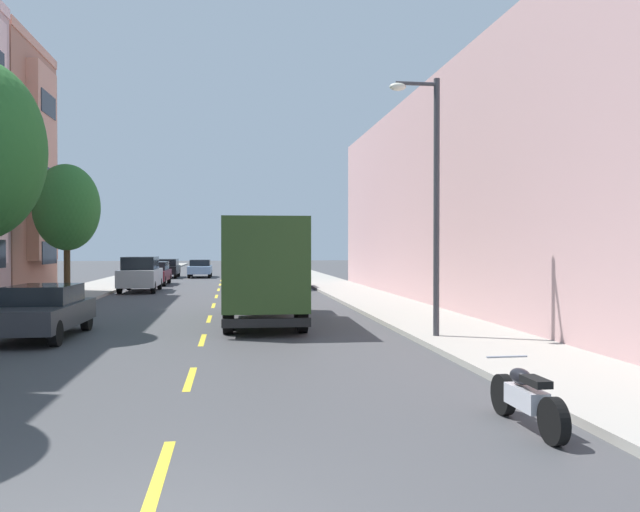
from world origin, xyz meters
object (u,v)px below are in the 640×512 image
Objects in this scene: delivery_box_truck at (263,265)px; street_tree_third at (67,208)px; parked_sedan_champagne at (280,269)px; parked_sedan_charcoal at (43,311)px; moving_sky_sedan at (200,268)px; parked_wagon_navy at (290,275)px; parked_suv_silver at (141,274)px; parked_suv_white at (273,263)px; parked_motorcycle at (526,399)px; parked_wagon_burgundy at (154,273)px; street_lamp at (431,187)px; parked_wagon_black at (167,268)px.

street_tree_third is at bearing 134.82° from delivery_box_truck.
delivery_box_truck is 27.75m from parked_sedan_champagne.
street_tree_third is 1.31× the size of parked_sedan_charcoal.
parked_wagon_navy is at bearing -67.84° from moving_sky_sedan.
parked_suv_silver is (0.07, 18.06, 0.24)m from parked_sedan_charcoal.
street_tree_third is 1.33× the size of moving_sky_sedan.
street_tree_third is at bearing -119.13° from parked_sedan_champagne.
parked_motorcycle is (0.33, -48.98, -0.58)m from parked_suv_white.
street_lamp is at bearing -68.83° from parked_wagon_burgundy.
parked_wagon_navy is (8.52, 19.68, 0.05)m from parked_sedan_charcoal.
street_lamp is 1.43× the size of parked_wagon_navy.
street_lamp reaches higher than parked_wagon_black.
delivery_box_truck reaches higher than moving_sky_sedan.
moving_sky_sedan is at bearing 78.86° from street_tree_third.
parked_suv_white reaches higher than parked_sedan_champagne.
parked_suv_white is (-1.52, 41.02, -3.06)m from street_lamp.
parked_wagon_black is at bearing 101.74° from parked_motorcycle.
parked_wagon_navy is at bearing -29.00° from parked_wagon_burgundy.
parked_wagon_burgundy is (2.14, 13.31, -3.39)m from street_tree_third.
parked_suv_white is at bearing 59.40° from parked_wagon_burgundy.
parked_suv_white reaches higher than parked_sedan_charcoal.
parked_sedan_charcoal is at bearing -89.85° from parked_wagon_black.
parked_wagon_burgundy is at bearing -120.60° from parked_suv_white.
parked_wagon_navy is (8.46, -4.69, 0.00)m from parked_wagon_burgundy.
street_tree_third is 1.24× the size of parked_suv_silver.
parked_sedan_champagne is at bearing -22.88° from parked_wagon_black.
street_lamp is 32.59m from parked_sedan_champagne.
parked_wagon_navy is at bearing -90.99° from parked_sedan_champagne.
moving_sky_sedan is (-6.22, -4.63, -0.24)m from parked_suv_white.
street_lamp is 1.40× the size of parked_suv_silver.
parked_suv_white is at bearing 77.38° from parked_sedan_charcoal.
parked_suv_white is 1.07× the size of moving_sky_sedan.
parked_sedan_charcoal is 40.01m from parked_suv_white.
parked_motorcycle is (11.15, -20.99, -3.78)m from street_tree_third.
parked_sedan_charcoal is at bearing -102.62° from parked_suv_white.
parked_suv_silver is at bearing 72.89° from street_tree_third.
parked_sedan_charcoal is 21.44m from parked_wagon_navy.
delivery_box_truck is 1.75× the size of parked_wagon_burgundy.
parked_suv_silver is at bearing 111.58° from delivery_box_truck.
street_tree_third reaches higher than parked_suv_silver.
parked_suv_silver is 29.41m from parked_motorcycle.
parked_suv_white is 7.76m from moving_sky_sedan.
moving_sky_sedan is at bearing 147.10° from parked_sedan_champagne.
parked_suv_white is at bearing 67.56° from parked_suv_silver.
parked_suv_white is at bearing 68.86° from street_tree_third.
parked_wagon_navy is (8.61, -14.44, 0.00)m from parked_wagon_black.
parked_sedan_champagne is at bearing 55.05° from parked_suv_silver.
parked_motorcycle is at bearing -76.94° from delivery_box_truck.
parked_wagon_burgundy is at bearing 105.68° from delivery_box_truck.
parked_suv_white reaches higher than parked_wagon_black.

